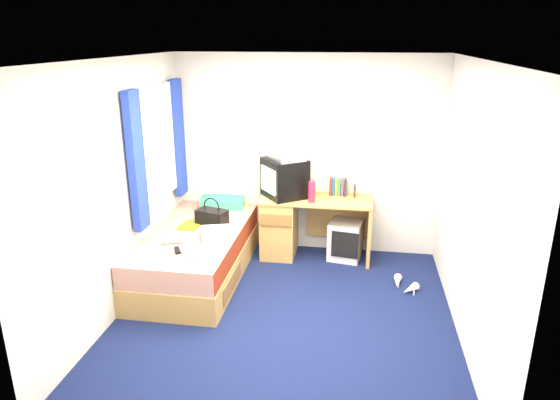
% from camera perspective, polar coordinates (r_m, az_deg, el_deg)
% --- Properties ---
extents(ground, '(3.40, 3.40, 0.00)m').
position_cam_1_polar(ground, '(4.96, 0.56, -13.14)').
color(ground, '#0C1438').
rests_on(ground, ground).
extents(room_shell, '(3.40, 3.40, 3.40)m').
position_cam_1_polar(room_shell, '(4.37, 0.61, 3.28)').
color(room_shell, white).
rests_on(room_shell, ground).
extents(bed, '(1.01, 2.00, 0.54)m').
position_cam_1_polar(bed, '(5.67, -9.48, -6.08)').
color(bed, tan).
rests_on(bed, ground).
extents(pillow, '(0.57, 0.42, 0.12)m').
position_cam_1_polar(pillow, '(6.28, -6.55, -0.24)').
color(pillow, '#1B9BB1').
rests_on(pillow, bed).
extents(desk, '(1.30, 0.55, 0.75)m').
position_cam_1_polar(desk, '(6.07, 1.58, -2.72)').
color(desk, tan).
rests_on(desk, ground).
extents(storage_cube, '(0.43, 0.43, 0.47)m').
position_cam_1_polar(storage_cube, '(6.09, 7.48, -4.56)').
color(storage_cube, silver).
rests_on(storage_cube, ground).
extents(crt_tv, '(0.62, 0.63, 0.46)m').
position_cam_1_polar(crt_tv, '(5.90, 0.50, 2.55)').
color(crt_tv, black).
rests_on(crt_tv, desk).
extents(vcr, '(0.54, 0.57, 0.09)m').
position_cam_1_polar(vcr, '(5.84, 0.55, 5.14)').
color(vcr, '#B7B8BA').
rests_on(vcr, crt_tv).
extents(book_row, '(0.20, 0.13, 0.20)m').
position_cam_1_polar(book_row, '(6.04, 6.65, 1.51)').
color(book_row, maroon).
rests_on(book_row, desk).
extents(picture_frame, '(0.02, 0.12, 0.14)m').
position_cam_1_polar(picture_frame, '(6.01, 8.53, 1.05)').
color(picture_frame, black).
rests_on(picture_frame, desk).
extents(pink_water_bottle, '(0.09, 0.09, 0.24)m').
position_cam_1_polar(pink_water_bottle, '(5.73, 3.64, 0.88)').
color(pink_water_bottle, '#F12246').
rests_on(pink_water_bottle, desk).
extents(aerosol_can, '(0.07, 0.07, 0.20)m').
position_cam_1_polar(aerosol_can, '(5.92, 2.61, 1.27)').
color(aerosol_can, silver).
rests_on(aerosol_can, desk).
extents(handbag, '(0.38, 0.28, 0.31)m').
position_cam_1_polar(handbag, '(5.70, -7.79, -1.87)').
color(handbag, black).
rests_on(handbag, bed).
extents(towel, '(0.38, 0.35, 0.11)m').
position_cam_1_polar(towel, '(5.32, -7.21, -3.83)').
color(towel, silver).
rests_on(towel, bed).
extents(magazine, '(0.24, 0.30, 0.01)m').
position_cam_1_polar(magazine, '(5.71, -10.24, -2.90)').
color(magazine, yellow).
rests_on(magazine, bed).
extents(water_bottle, '(0.21, 0.13, 0.07)m').
position_cam_1_polar(water_bottle, '(5.28, -12.13, -4.51)').
color(water_bottle, silver).
rests_on(water_bottle, bed).
extents(colour_swatch_fan, '(0.20, 0.19, 0.01)m').
position_cam_1_polar(colour_swatch_fan, '(5.00, -10.49, -6.10)').
color(colour_swatch_fan, gold).
rests_on(colour_swatch_fan, bed).
extents(remote_control, '(0.11, 0.17, 0.02)m').
position_cam_1_polar(remote_control, '(5.09, -11.66, -5.65)').
color(remote_control, black).
rests_on(remote_control, bed).
extents(window_assembly, '(0.11, 1.42, 1.40)m').
position_cam_1_polar(window_assembly, '(5.64, -13.80, 5.86)').
color(window_assembly, silver).
rests_on(window_assembly, room_shell).
extents(white_heels, '(0.28, 0.38, 0.09)m').
position_cam_1_polar(white_heels, '(5.57, 13.93, -9.46)').
color(white_heels, white).
rests_on(white_heels, ground).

